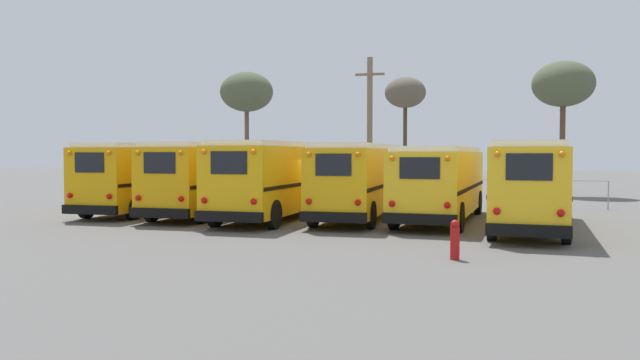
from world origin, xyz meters
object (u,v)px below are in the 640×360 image
school_bus_2 (282,176)px  bare_tree_1 (563,85)px  school_bus_1 (213,176)px  school_bus_4 (441,180)px  utility_pole (370,126)px  school_bus_0 (156,175)px  bare_tree_0 (247,93)px  bare_tree_2 (405,94)px  fire_hydrant (455,240)px  school_bus_3 (360,178)px  school_bus_5 (530,182)px

school_bus_2 → bare_tree_1: bearing=54.5°
school_bus_1 → bare_tree_1: size_ratio=1.13×
school_bus_1 → school_bus_4: (10.05, 0.12, -0.08)m
utility_pole → school_bus_0: bearing=-124.6°
school_bus_0 → school_bus_4: size_ratio=1.07×
school_bus_0 → utility_pole: (7.93, 11.50, 2.70)m
bare_tree_0 → utility_pole: bearing=-34.3°
school_bus_4 → bare_tree_0: (-16.95, 19.92, 5.87)m
school_bus_1 → school_bus_2: size_ratio=0.90×
bare_tree_2 → fire_hydrant: size_ratio=7.95×
school_bus_3 → utility_pole: 12.64m
fire_hydrant → bare_tree_2: bearing=101.1°
school_bus_2 → school_bus_5: size_ratio=1.06×
school_bus_0 → school_bus_1: (3.35, -0.71, 0.00)m
school_bus_5 → bare_tree_0: bare_tree_0 is taller
school_bus_3 → fire_hydrant: school_bus_3 is taller
bare_tree_1 → bare_tree_2: 10.60m
school_bus_0 → school_bus_4: (13.41, -0.60, -0.08)m
school_bus_1 → bare_tree_0: size_ratio=1.07×
school_bus_2 → utility_pole: size_ratio=1.27×
school_bus_5 → bare_tree_0: size_ratio=1.13×
utility_pole → bare_tree_0: bare_tree_0 is taller
school_bus_3 → fire_hydrant: (4.59, -9.17, -1.19)m
school_bus_1 → school_bus_3: 6.70m
school_bus_2 → school_bus_5: school_bus_2 is taller
school_bus_1 → school_bus_4: size_ratio=1.01×
bare_tree_2 → school_bus_5: bearing=-69.8°
school_bus_1 → school_bus_2: 3.36m
school_bus_1 → bare_tree_2: (5.67, 19.41, 5.30)m
school_bus_0 → school_bus_5: (16.76, -2.28, -0.02)m
school_bus_5 → bare_tree_1: 20.14m
school_bus_3 → bare_tree_0: bearing=124.2°
school_bus_2 → bare_tree_1: bare_tree_1 is taller
school_bus_3 → school_bus_2: bearing=-174.2°
school_bus_0 → fire_hydrant: school_bus_0 is taller
utility_pole → bare_tree_2: size_ratio=1.05×
school_bus_0 → school_bus_4: bearing=-2.5°
school_bus_2 → school_bus_4: school_bus_2 is taller
school_bus_1 → bare_tree_2: size_ratio=1.19×
school_bus_3 → bare_tree_1: bare_tree_1 is taller
school_bus_0 → school_bus_4: school_bus_0 is taller
school_bus_1 → school_bus_2: school_bus_2 is taller
school_bus_0 → school_bus_4: 13.42m
school_bus_1 → utility_pole: size_ratio=1.14×
school_bus_4 → bare_tree_2: bearing=102.8°
school_bus_5 → fire_hydrant: bearing=-105.7°
bare_tree_2 → school_bus_3: bearing=-87.0°
school_bus_4 → bare_tree_0: bearing=130.4°
school_bus_2 → school_bus_4: bearing=3.4°
utility_pole → bare_tree_1: size_ratio=0.99×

